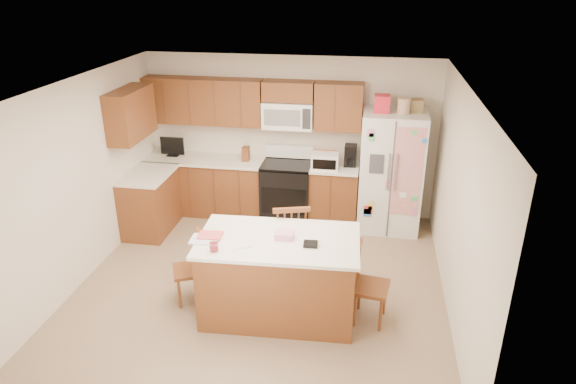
% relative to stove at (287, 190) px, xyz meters
% --- Properties ---
extents(ground, '(4.50, 4.50, 0.00)m').
position_rel_stove_xyz_m(ground, '(0.00, -1.94, -0.47)').
color(ground, '#856B50').
rests_on(ground, ground).
extents(room_shell, '(4.60, 4.60, 2.52)m').
position_rel_stove_xyz_m(room_shell, '(0.00, -1.94, 0.97)').
color(room_shell, beige).
rests_on(room_shell, ground).
extents(cabinetry, '(3.36, 1.56, 2.15)m').
position_rel_stove_xyz_m(cabinetry, '(-0.98, -0.15, 0.44)').
color(cabinetry, brown).
rests_on(cabinetry, ground).
extents(stove, '(0.76, 0.65, 1.13)m').
position_rel_stove_xyz_m(stove, '(0.00, 0.00, 0.00)').
color(stove, black).
rests_on(stove, ground).
extents(refrigerator, '(0.90, 0.79, 2.04)m').
position_rel_stove_xyz_m(refrigerator, '(1.57, -0.06, 0.45)').
color(refrigerator, white).
rests_on(refrigerator, ground).
extents(island, '(1.84, 1.10, 1.05)m').
position_rel_stove_xyz_m(island, '(0.32, -2.47, 0.01)').
color(island, brown).
rests_on(island, ground).
extents(windsor_chair_left, '(0.48, 0.49, 0.87)m').
position_rel_stove_xyz_m(windsor_chair_left, '(-0.75, -2.39, -0.06)').
color(windsor_chair_left, brown).
rests_on(windsor_chair_left, ground).
extents(windsor_chair_back, '(0.57, 0.56, 1.08)m').
position_rel_stove_xyz_m(windsor_chair_back, '(0.34, -1.78, 0.04)').
color(windsor_chair_back, brown).
rests_on(windsor_chair_back, ground).
extents(windsor_chair_right, '(0.43, 0.45, 0.94)m').
position_rel_stove_xyz_m(windsor_chair_right, '(1.33, -2.45, -0.03)').
color(windsor_chair_right, brown).
rests_on(windsor_chair_right, ground).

